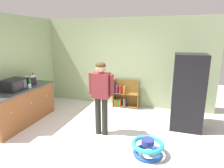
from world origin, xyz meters
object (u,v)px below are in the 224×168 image
Objects in this scene: standing_person at (101,92)px; white_cup at (29,86)px; baby_walker at (148,147)px; ketchup_bottle at (33,78)px; kitchen_counter at (21,106)px; refrigerator at (188,92)px; bookshelf at (125,95)px; microwave at (14,85)px; green_glass_bottle at (30,83)px; crock_pot at (30,80)px.

white_cup is at bearing 177.37° from standing_person.
baby_walker is 3.70m from ketchup_bottle.
kitchen_counter is 0.95m from ketchup_bottle.
refrigerator is 7.24× the size of ketchup_bottle.
ketchup_bottle is at bearing -153.84° from bookshelf.
standing_person is at bearing -2.63° from white_cup.
kitchen_counter is 0.61m from microwave.
standing_person is 2.41m from ketchup_bottle.
ketchup_bottle reaches higher than white_cup.
ketchup_bottle is (-0.28, 0.49, 0.00)m from green_glass_bottle.
bookshelf is 1.77× the size of microwave.
bookshelf is at bearing 151.65° from refrigerator.
ketchup_bottle is at bearing 163.39° from standing_person.
refrigerator is at bearing 12.44° from white_cup.
refrigerator reaches higher than baby_walker.
bookshelf is 3.46× the size of green_glass_bottle.
white_cup is (0.22, -0.31, -0.07)m from crock_pot.
standing_person is 2.71× the size of baby_walker.
bookshelf is 2.75m from crock_pot.
crock_pot reaches higher than white_cup.
refrigerator reaches higher than green_glass_bottle.
standing_person is 1.95m from white_cup.
green_glass_bottle is at bearing 174.42° from standing_person.
refrigerator reaches higher than crock_pot.
kitchen_counter is at bearing -110.77° from green_glass_bottle.
kitchen_counter is 1.09× the size of refrigerator.
microwave is 0.42m from green_glass_bottle.
kitchen_counter is 4.09m from refrigerator.
baby_walker is 1.26× the size of microwave.
green_glass_bottle reaches higher than kitchen_counter.
white_cup is (0.19, 0.30, -0.09)m from microwave.
standing_person is at bearing -10.45° from crock_pot.
refrigerator is at bearing 14.08° from kitchen_counter.
ketchup_bottle is at bearing 103.59° from kitchen_counter.
bookshelf is at bearing 38.34° from green_glass_bottle.
microwave is at bearing -87.34° from crock_pot.
microwave is 5.05× the size of white_cup.
ketchup_bottle is (-0.18, 0.76, 0.55)m from kitchen_counter.
standing_person reaches higher than microwave.
crock_pot is (-3.98, -0.52, 0.13)m from refrigerator.
ketchup_bottle is (-3.40, 1.19, 0.84)m from baby_walker.
refrigerator is 5.96× the size of crock_pot.
refrigerator is 1.09× the size of standing_person.
crock_pot is (-2.16, 0.40, 0.02)m from standing_person.
white_cup reaches higher than kitchen_counter.
white_cup is at bearing 57.86° from microwave.
refrigerator is 2.04m from standing_person.
crock_pot reaches higher than kitchen_counter.
ketchup_bottle is at bearing 120.09° from green_glass_bottle.
kitchen_counter is 6.47× the size of crock_pot.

